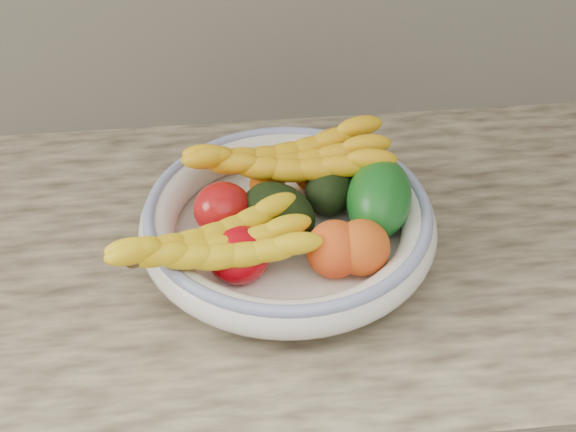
# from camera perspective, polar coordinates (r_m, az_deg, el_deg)

# --- Properties ---
(kitchen_counter) EXTENTS (2.44, 0.66, 1.40)m
(kitchen_counter) POSITION_cam_1_polar(r_m,az_deg,el_deg) (1.43, -0.11, -14.68)
(kitchen_counter) COLOR brown
(kitchen_counter) RESTS_ON ground
(fruit_bowl) EXTENTS (0.39, 0.39, 0.08)m
(fruit_bowl) POSITION_cam_1_polar(r_m,az_deg,el_deg) (1.05, 0.00, -0.48)
(fruit_bowl) COLOR silver
(fruit_bowl) RESTS_ON kitchen_counter
(clementine_back_left) EXTENTS (0.06, 0.06, 0.05)m
(clementine_back_left) POSITION_cam_1_polar(r_m,az_deg,el_deg) (1.11, -1.49, 2.28)
(clementine_back_left) COLOR orange
(clementine_back_left) RESTS_ON fruit_bowl
(clementine_back_right) EXTENTS (0.07, 0.07, 0.05)m
(clementine_back_right) POSITION_cam_1_polar(r_m,az_deg,el_deg) (1.13, 1.74, 3.11)
(clementine_back_right) COLOR #FA6505
(clementine_back_right) RESTS_ON fruit_bowl
(tomato_left) EXTENTS (0.10, 0.10, 0.07)m
(tomato_left) POSITION_cam_1_polar(r_m,az_deg,el_deg) (1.05, -4.66, 0.50)
(tomato_left) COLOR #AD0F11
(tomato_left) RESTS_ON fruit_bowl
(tomato_near_left) EXTENTS (0.08, 0.08, 0.07)m
(tomato_near_left) POSITION_cam_1_polar(r_m,az_deg,el_deg) (0.99, -3.57, -2.73)
(tomato_near_left) COLOR #BD040F
(tomato_near_left) RESTS_ON fruit_bowl
(avocado_center) EXTENTS (0.13, 0.13, 0.07)m
(avocado_center) POSITION_cam_1_polar(r_m,az_deg,el_deg) (1.04, -0.64, 0.26)
(avocado_center) COLOR black
(avocado_center) RESTS_ON fruit_bowl
(avocado_right) EXTENTS (0.10, 0.12, 0.07)m
(avocado_right) POSITION_cam_1_polar(r_m,az_deg,el_deg) (1.09, 3.07, 2.12)
(avocado_right) COLOR black
(avocado_right) RESTS_ON fruit_bowl
(green_mango) EXTENTS (0.13, 0.15, 0.11)m
(green_mango) POSITION_cam_1_polar(r_m,az_deg,el_deg) (1.05, 6.49, 1.28)
(green_mango) COLOR #0F5115
(green_mango) RESTS_ON fruit_bowl
(peach_front) EXTENTS (0.08, 0.08, 0.07)m
(peach_front) POSITION_cam_1_polar(r_m,az_deg,el_deg) (0.99, 3.36, -2.36)
(peach_front) COLOR orange
(peach_front) RESTS_ON fruit_bowl
(peach_right) EXTENTS (0.08, 0.08, 0.07)m
(peach_right) POSITION_cam_1_polar(r_m,az_deg,el_deg) (0.99, 5.25, -2.24)
(peach_right) COLOR orange
(peach_right) RESTS_ON fruit_bowl
(banana_bunch_back) EXTENTS (0.30, 0.12, 0.08)m
(banana_bunch_back) POSITION_cam_1_polar(r_m,az_deg,el_deg) (1.08, -0.04, 3.68)
(banana_bunch_back) COLOR #EAB013
(banana_bunch_back) RESTS_ON fruit_bowl
(banana_bunch_front) EXTENTS (0.29, 0.17, 0.07)m
(banana_bunch_front) POSITION_cam_1_polar(r_m,az_deg,el_deg) (0.97, -5.38, -2.40)
(banana_bunch_front) COLOR yellow
(banana_bunch_front) RESTS_ON fruit_bowl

